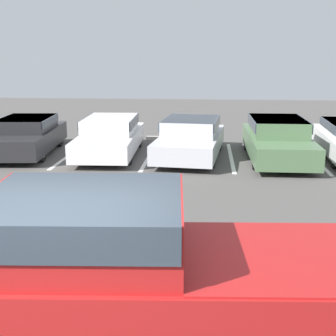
{
  "coord_description": "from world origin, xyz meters",
  "views": [
    {
      "loc": [
        1.56,
        -3.79,
        3.26
      ],
      "look_at": [
        0.78,
        5.33,
        1.0
      ],
      "focal_mm": 50.0,
      "sensor_mm": 36.0,
      "label": 1
    }
  ],
  "objects": [
    {
      "name": "wheel_stop_curb",
      "position": [
        0.03,
        13.79,
        0.07
      ],
      "size": [
        1.62,
        0.2,
        0.14
      ],
      "primitive_type": "cube",
      "color": "#B7B2A8",
      "rests_on": "ground_plane"
    },
    {
      "name": "parked_sedan_c",
      "position": [
        1.03,
        10.89,
        0.66
      ],
      "size": [
        2.24,
        4.58,
        1.24
      ],
      "rotation": [
        0.0,
        0.0,
        -1.67
      ],
      "color": "#B7BABF",
      "rests_on": "ground_plane"
    },
    {
      "name": "parked_sedan_b",
      "position": [
        -1.6,
        11.04,
        0.66
      ],
      "size": [
        1.89,
        4.59,
        1.22
      ],
      "rotation": [
        0.0,
        0.0,
        -1.54
      ],
      "color": "silver",
      "rests_on": "ground_plane"
    },
    {
      "name": "stall_stripe_d",
      "position": [
        2.33,
        10.98,
        0.0
      ],
      "size": [
        0.12,
        4.39,
        0.01
      ],
      "primitive_type": "cube",
      "color": "white",
      "rests_on": "ground_plane"
    },
    {
      "name": "parked_sedan_a",
      "position": [
        -4.39,
        11.0,
        0.64
      ],
      "size": [
        2.13,
        4.41,
        1.19
      ],
      "rotation": [
        0.0,
        0.0,
        -1.48
      ],
      "color": "#232326",
      "rests_on": "ground_plane"
    },
    {
      "name": "stall_stripe_e",
      "position": [
        4.96,
        10.98,
        0.0
      ],
      "size": [
        0.12,
        4.39,
        0.01
      ],
      "primitive_type": "cube",
      "color": "white",
      "rests_on": "ground_plane"
    },
    {
      "name": "stall_stripe_b",
      "position": [
        -2.94,
        10.98,
        0.0
      ],
      "size": [
        0.12,
        4.39,
        0.01
      ],
      "primitive_type": "cube",
      "color": "white",
      "rests_on": "ground_plane"
    },
    {
      "name": "parked_sedan_d",
      "position": [
        3.73,
        10.83,
        0.68
      ],
      "size": [
        1.83,
        4.75,
        1.28
      ],
      "rotation": [
        0.0,
        0.0,
        -1.56
      ],
      "color": "#4C6B47",
      "rests_on": "ground_plane"
    },
    {
      "name": "stall_stripe_c",
      "position": [
        -0.31,
        10.98,
        0.0
      ],
      "size": [
        0.12,
        4.39,
        0.01
      ],
      "primitive_type": "cube",
      "color": "white",
      "rests_on": "ground_plane"
    },
    {
      "name": "pickup_truck",
      "position": [
        0.55,
        0.85,
        0.89
      ],
      "size": [
        6.05,
        2.36,
        1.81
      ],
      "rotation": [
        0.0,
        0.0,
        0.07
      ],
      "color": "#A51919",
      "rests_on": "ground_plane"
    }
  ]
}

